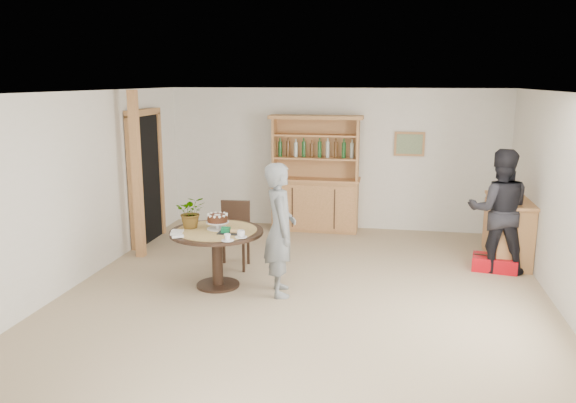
{
  "coord_description": "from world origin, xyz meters",
  "views": [
    {
      "loc": [
        1.01,
        -6.45,
        2.64
      ],
      "look_at": [
        -0.33,
        0.73,
        1.05
      ],
      "focal_mm": 35.0,
      "sensor_mm": 36.0,
      "label": 1
    }
  ],
  "objects_px": {
    "adult_person": "(499,211)",
    "dining_chair": "(234,230)",
    "red_suitcase": "(495,263)",
    "hutch": "(316,192)",
    "dining_table": "(217,241)",
    "teen_boy": "(280,230)",
    "sideboard": "(508,230)"
  },
  "relations": [
    {
      "from": "sideboard",
      "to": "dining_table",
      "type": "xyz_separation_m",
      "value": [
        -3.9,
        -1.8,
        0.13
      ]
    },
    {
      "from": "dining_chair",
      "to": "red_suitcase",
      "type": "xyz_separation_m",
      "value": [
        3.67,
        0.5,
        -0.43
      ]
    },
    {
      "from": "hutch",
      "to": "dining_table",
      "type": "xyz_separation_m",
      "value": [
        -0.86,
        -3.04,
        -0.08
      ]
    },
    {
      "from": "dining_chair",
      "to": "red_suitcase",
      "type": "height_order",
      "value": "dining_chair"
    },
    {
      "from": "hutch",
      "to": "red_suitcase",
      "type": "height_order",
      "value": "hutch"
    },
    {
      "from": "dining_table",
      "to": "red_suitcase",
      "type": "xyz_separation_m",
      "value": [
        3.66,
        1.33,
        -0.5
      ]
    },
    {
      "from": "teen_boy",
      "to": "dining_chair",
      "type": "bearing_deg",
      "value": 25.93
    },
    {
      "from": "teen_boy",
      "to": "dining_table",
      "type": "bearing_deg",
      "value": 66.57
    },
    {
      "from": "dining_table",
      "to": "adult_person",
      "type": "bearing_deg",
      "value": 19.95
    },
    {
      "from": "sideboard",
      "to": "teen_boy",
      "type": "bearing_deg",
      "value": -148.06
    },
    {
      "from": "dining_table",
      "to": "dining_chair",
      "type": "xyz_separation_m",
      "value": [
        -0.01,
        0.83,
        -0.07
      ]
    },
    {
      "from": "teen_boy",
      "to": "red_suitcase",
      "type": "xyz_separation_m",
      "value": [
        2.81,
        1.43,
        -0.73
      ]
    },
    {
      "from": "sideboard",
      "to": "adult_person",
      "type": "xyz_separation_m",
      "value": [
        -0.24,
        -0.47,
        0.39
      ]
    },
    {
      "from": "sideboard",
      "to": "dining_table",
      "type": "height_order",
      "value": "sideboard"
    },
    {
      "from": "hutch",
      "to": "dining_table",
      "type": "bearing_deg",
      "value": -105.81
    },
    {
      "from": "sideboard",
      "to": "dining_chair",
      "type": "distance_m",
      "value": 4.03
    },
    {
      "from": "hutch",
      "to": "adult_person",
      "type": "bearing_deg",
      "value": -31.48
    },
    {
      "from": "sideboard",
      "to": "teen_boy",
      "type": "relative_size",
      "value": 0.76
    },
    {
      "from": "dining_table",
      "to": "red_suitcase",
      "type": "bearing_deg",
      "value": 19.92
    },
    {
      "from": "sideboard",
      "to": "adult_person",
      "type": "distance_m",
      "value": 0.66
    },
    {
      "from": "hutch",
      "to": "sideboard",
      "type": "relative_size",
      "value": 1.62
    },
    {
      "from": "sideboard",
      "to": "teen_boy",
      "type": "distance_m",
      "value": 3.61
    },
    {
      "from": "dining_table",
      "to": "adult_person",
      "type": "xyz_separation_m",
      "value": [
        3.66,
        1.33,
        0.26
      ]
    },
    {
      "from": "hutch",
      "to": "sideboard",
      "type": "height_order",
      "value": "hutch"
    },
    {
      "from": "teen_boy",
      "to": "red_suitcase",
      "type": "height_order",
      "value": "teen_boy"
    },
    {
      "from": "dining_chair",
      "to": "teen_boy",
      "type": "distance_m",
      "value": 1.3
    },
    {
      "from": "adult_person",
      "to": "red_suitcase",
      "type": "xyz_separation_m",
      "value": [
        0.0,
        -0.0,
        -0.76
      ]
    },
    {
      "from": "adult_person",
      "to": "dining_table",
      "type": "bearing_deg",
      "value": 23.42
    },
    {
      "from": "dining_table",
      "to": "red_suitcase",
      "type": "height_order",
      "value": "dining_table"
    },
    {
      "from": "dining_table",
      "to": "adult_person",
      "type": "distance_m",
      "value": 3.9
    },
    {
      "from": "adult_person",
      "to": "dining_chair",
      "type": "bearing_deg",
      "value": 11.23
    },
    {
      "from": "dining_table",
      "to": "teen_boy",
      "type": "bearing_deg",
      "value": -6.71
    }
  ]
}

